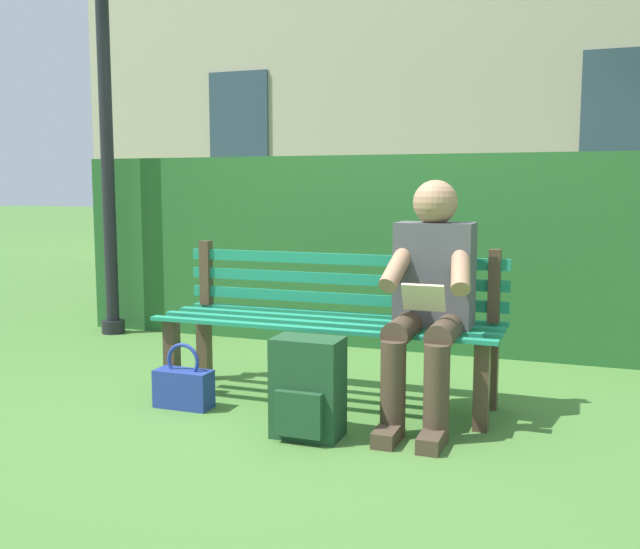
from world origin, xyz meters
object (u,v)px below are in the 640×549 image
Objects in this scene: handbag at (184,386)px; backpack at (308,389)px; park_bench at (331,319)px; person_seated at (429,295)px; lamp_post at (103,47)px.

backpack is at bearing 166.16° from handbag.
person_seated is (-0.57, 0.18, 0.19)m from park_bench.
park_bench is 0.56× the size of lamp_post.
lamp_post reaches higher than backpack.
person_seated is at bearing 155.78° from lamp_post.
park_bench is 0.62m from person_seated.
backpack is 0.80m from handbag.
person_seated is 3.44× the size of handbag.
park_bench reaches higher than handbag.
handbag is 2.97m from lamp_post.
handbag is (0.76, -0.19, -0.11)m from backpack.
handbag is 0.10× the size of lamp_post.
lamp_post is (1.52, -1.49, 2.07)m from handbag.
park_bench is 1.56× the size of person_seated.
person_seated is 2.55× the size of backpack.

